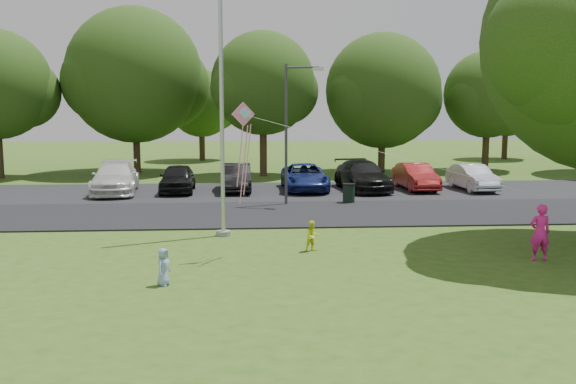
{
  "coord_description": "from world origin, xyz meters",
  "views": [
    {
      "loc": [
        -2.81,
        -16.24,
        4.41
      ],
      "look_at": [
        -1.39,
        4.0,
        1.6
      ],
      "focal_mm": 40.0,
      "sensor_mm": 36.0,
      "label": 1
    }
  ],
  "objects": [
    {
      "name": "child_blue",
      "position": [
        -4.78,
        -0.88,
        0.46
      ],
      "size": [
        0.45,
        0.53,
        0.93
      ],
      "primitive_type": "imported",
      "rotation": [
        0.0,
        0.0,
        1.17
      ],
      "color": "#859ECC",
      "rests_on": "ground"
    },
    {
      "name": "horizon_trees",
      "position": [
        4.06,
        33.88,
        4.3
      ],
      "size": [
        77.46,
        7.2,
        7.02
      ],
      "color": "#332316",
      "rests_on": "ground"
    },
    {
      "name": "child_yellow",
      "position": [
        -0.76,
        2.51,
        0.46
      ],
      "size": [
        0.55,
        0.5,
        0.93
      ],
      "primitive_type": "imported",
      "rotation": [
        0.0,
        0.0,
        0.39
      ],
      "color": "yellow",
      "rests_on": "ground"
    },
    {
      "name": "ground",
      "position": [
        0.0,
        0.0,
        0.0
      ],
      "size": [
        120.0,
        120.0,
        0.0
      ],
      "primitive_type": "plane",
      "color": "#315215",
      "rests_on": "ground"
    },
    {
      "name": "flagpole",
      "position": [
        -3.5,
        5.0,
        4.17
      ],
      "size": [
        0.5,
        0.5,
        10.0
      ],
      "color": "#B7BABF",
      "rests_on": "ground"
    },
    {
      "name": "parked_cars",
      "position": [
        -0.89,
        15.54,
        0.76
      ],
      "size": [
        19.93,
        5.49,
        1.49
      ],
      "color": "silver",
      "rests_on": "ground"
    },
    {
      "name": "woman",
      "position": [
        5.49,
        0.89,
        0.81
      ],
      "size": [
        0.6,
        0.4,
        1.62
      ],
      "primitive_type": "imported",
      "rotation": [
        0.0,
        0.0,
        3.11
      ],
      "color": "#E11E89",
      "rests_on": "ground"
    },
    {
      "name": "park_road",
      "position": [
        0.0,
        9.0,
        0.03
      ],
      "size": [
        60.0,
        6.0,
        0.06
      ],
      "primitive_type": "cube",
      "color": "black",
      "rests_on": "ground"
    },
    {
      "name": "parking_strip",
      "position": [
        0.0,
        15.5,
        0.03
      ],
      "size": [
        42.0,
        7.0,
        0.06
      ],
      "primitive_type": "cube",
      "color": "black",
      "rests_on": "ground"
    },
    {
      "name": "street_lamp",
      "position": [
        -0.73,
        11.29,
        3.65
      ],
      "size": [
        1.66,
        0.68,
        6.07
      ],
      "rotation": [
        0.0,
        0.0,
        -0.32
      ],
      "color": "#3F3F44",
      "rests_on": "ground"
    },
    {
      "name": "kite",
      "position": [
        -2.6,
        1.88,
        3.66
      ],
      "size": [
        8.62,
        1.31,
        2.94
      ],
      "rotation": [
        0.0,
        0.0,
        0.34
      ],
      "color": "pink",
      "rests_on": "ground"
    },
    {
      "name": "tree_row",
      "position": [
        1.59,
        24.23,
        5.71
      ],
      "size": [
        64.35,
        11.94,
        10.88
      ],
      "color": "#332316",
      "rests_on": "ground"
    },
    {
      "name": "trash_can",
      "position": [
        1.84,
        11.6,
        0.45
      ],
      "size": [
        0.56,
        0.56,
        0.89
      ],
      "rotation": [
        0.0,
        0.0,
        0.06
      ],
      "color": "black",
      "rests_on": "ground"
    }
  ]
}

